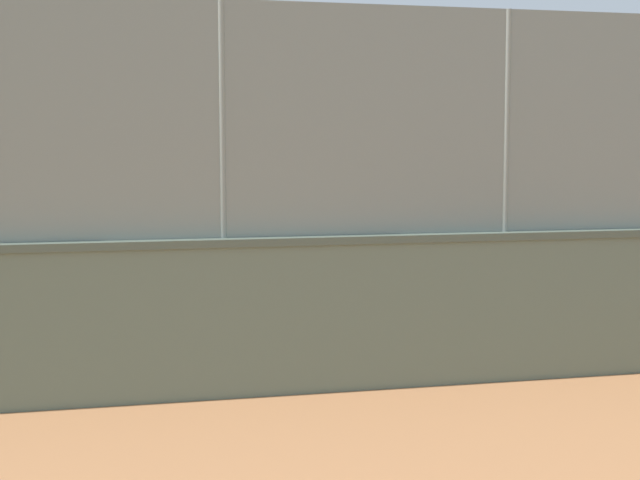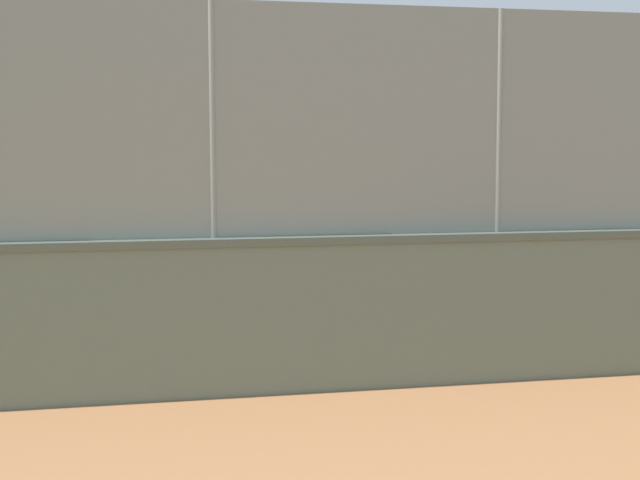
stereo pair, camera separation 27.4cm
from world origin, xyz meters
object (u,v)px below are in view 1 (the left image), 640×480
Objects in this scene: spare_ball_by_wall at (225,346)px; player_baseline_waiting at (421,242)px; player_crossing_court at (249,220)px; player_at_service_line at (134,221)px; sports_ball at (131,265)px.

player_baseline_waiting is at bearing -133.56° from spare_ball_by_wall.
player_crossing_court is (2.34, -5.13, 0.01)m from player_baseline_waiting.
player_at_service_line is at bearing -83.91° from spare_ball_by_wall.
player_crossing_court is 9.44m from spare_ball_by_wall.
player_at_service_line is at bearing 11.32° from player_crossing_court.
sports_ball is 1.30× the size of spare_ball_by_wall.
player_baseline_waiting is 5.77m from spare_ball_by_wall.
sports_ball is at bearing 83.19° from player_at_service_line.
player_baseline_waiting reaches higher than sports_ball.
player_crossing_court reaches higher than spare_ball_by_wall.
sports_ball reaches higher than spare_ball_by_wall.
player_at_service_line is at bearing -96.81° from sports_ball.
player_at_service_line is 10.42× the size of spare_ball_by_wall.
player_crossing_court is (-2.54, -0.51, -0.07)m from player_at_service_line.
player_crossing_court reaches higher than player_baseline_waiting.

